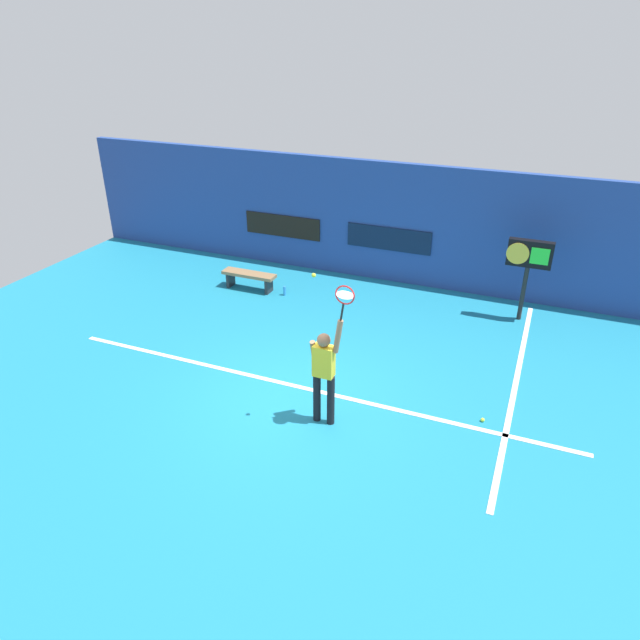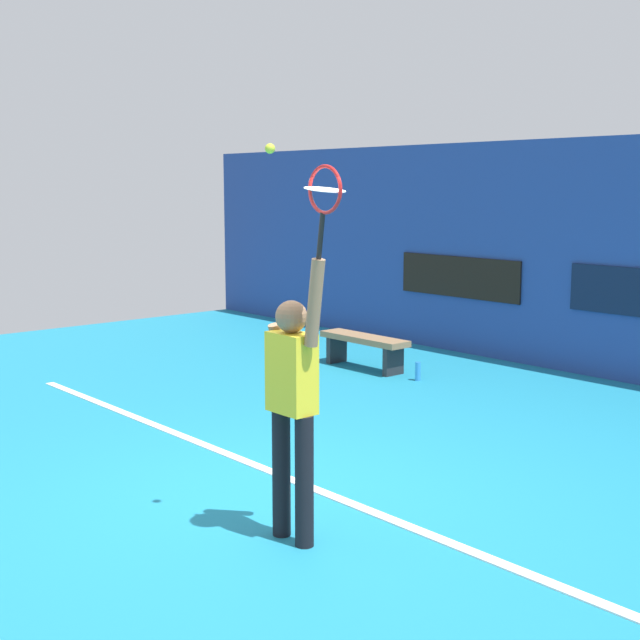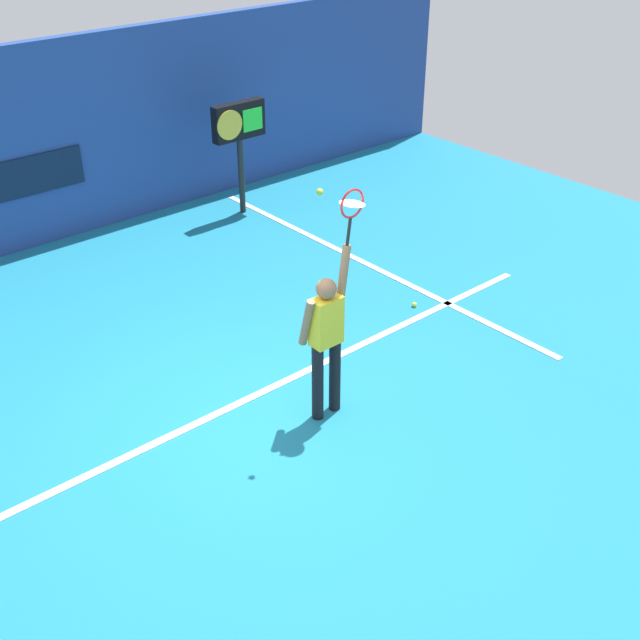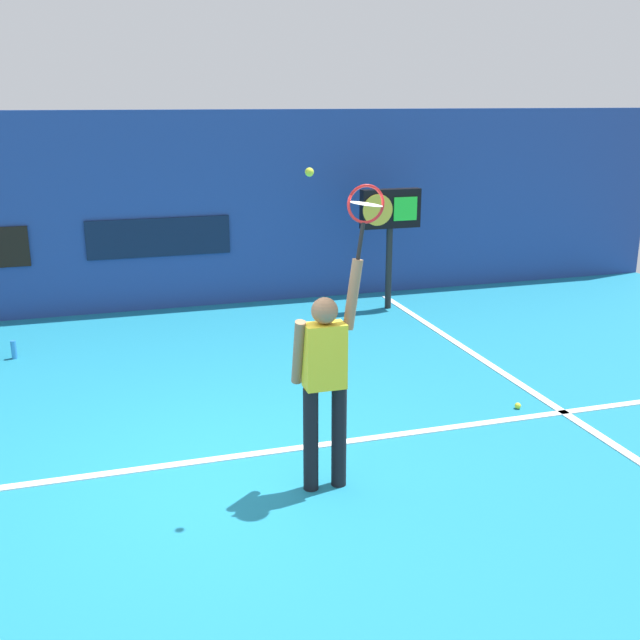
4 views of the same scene
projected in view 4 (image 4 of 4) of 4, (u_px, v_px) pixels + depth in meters
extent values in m
plane|color=teal|center=(230.00, 476.00, 6.71)|extent=(18.00, 18.00, 0.00)
cube|color=navy|center=(157.00, 212.00, 11.73)|extent=(18.00, 0.20, 3.06)
cube|color=#0C1933|center=(159.00, 237.00, 11.73)|extent=(2.20, 0.03, 0.60)
cube|color=white|center=(223.00, 458.00, 7.04)|extent=(10.00, 0.10, 0.01)
cube|color=white|center=(487.00, 363.00, 9.57)|extent=(0.10, 7.00, 0.01)
cylinder|color=black|center=(311.00, 440.00, 6.37)|extent=(0.13, 0.13, 0.92)
cylinder|color=black|center=(339.00, 436.00, 6.44)|extent=(0.13, 0.13, 0.92)
cube|color=yellow|center=(325.00, 356.00, 6.20)|extent=(0.34, 0.20, 0.55)
sphere|color=#8C6647|center=(325.00, 311.00, 6.09)|extent=(0.22, 0.22, 0.22)
cylinder|color=#8C6647|center=(353.00, 295.00, 6.13)|extent=(0.17, 0.09, 0.59)
cylinder|color=#8C6647|center=(298.00, 352.00, 6.21)|extent=(0.09, 0.23, 0.58)
cylinder|color=black|center=(361.00, 241.00, 6.02)|extent=(0.07, 0.03, 0.30)
torus|color=red|center=(366.00, 204.00, 5.95)|extent=(0.35, 0.02, 0.35)
cylinder|color=silver|center=(366.00, 204.00, 5.95)|extent=(0.26, 0.27, 0.04)
sphere|color=#CCE033|center=(309.00, 172.00, 5.69)|extent=(0.07, 0.07, 0.07)
cylinder|color=black|center=(389.00, 268.00, 11.94)|extent=(0.10, 0.10, 1.29)
cube|color=black|center=(390.00, 208.00, 11.67)|extent=(0.95, 0.18, 0.60)
cylinder|color=gold|center=(378.00, 210.00, 11.51)|extent=(0.48, 0.02, 0.48)
cube|color=#26D833|center=(405.00, 209.00, 11.63)|extent=(0.38, 0.02, 0.36)
cylinder|color=#338CD8|center=(14.00, 350.00, 9.73)|extent=(0.07, 0.07, 0.24)
sphere|color=#CCE033|center=(518.00, 406.00, 8.17)|extent=(0.07, 0.07, 0.07)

